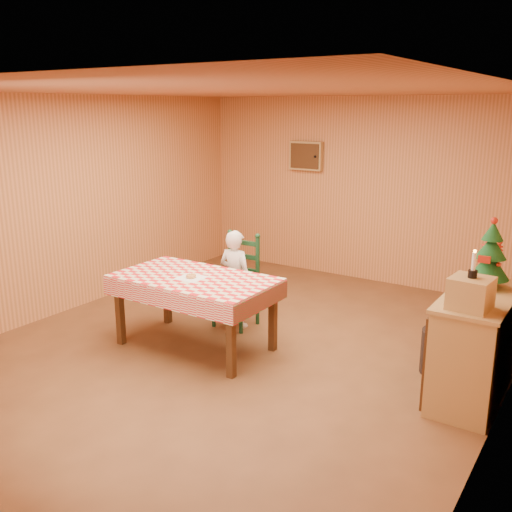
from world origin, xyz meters
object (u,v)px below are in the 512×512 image
at_px(dining_table, 194,284).
at_px(seated_child, 235,279).
at_px(shelf_unit, 474,346).
at_px(ladder_chair, 238,282).
at_px(crate, 471,293).
at_px(storage_bin, 443,352).
at_px(christmas_tree, 490,256).

height_order(dining_table, seated_child, seated_child).
height_order(dining_table, shelf_unit, shelf_unit).
xyz_separation_m(ladder_chair, seated_child, (0.00, -0.06, 0.06)).
bearing_deg(crate, ladder_chair, 165.55).
bearing_deg(dining_table, crate, 2.06).
bearing_deg(ladder_chair, shelf_unit, -6.21).
xyz_separation_m(ladder_chair, storage_bin, (2.35, 0.01, -0.29)).
relative_size(dining_table, seated_child, 1.47).
xyz_separation_m(shelf_unit, storage_bin, (-0.32, 0.30, -0.26)).
relative_size(ladder_chair, christmas_tree, 1.74).
bearing_deg(storage_bin, shelf_unit, -43.09).
relative_size(dining_table, shelf_unit, 1.34).
height_order(ladder_chair, christmas_tree, christmas_tree).
height_order(ladder_chair, crate, crate).
bearing_deg(christmas_tree, seated_child, -179.66).
bearing_deg(seated_child, storage_bin, -178.28).
bearing_deg(seated_child, ladder_chair, -90.00).
distance_m(seated_child, christmas_tree, 2.76).
relative_size(christmas_tree, storage_bin, 1.48).
height_order(crate, storage_bin, crate).
distance_m(dining_table, storage_bin, 2.52).
distance_m(dining_table, christmas_tree, 2.83).
bearing_deg(dining_table, storage_bin, 18.83).
distance_m(shelf_unit, storage_bin, 0.51).
height_order(shelf_unit, christmas_tree, christmas_tree).
bearing_deg(ladder_chair, seated_child, -90.00).
height_order(crate, christmas_tree, christmas_tree).
relative_size(crate, christmas_tree, 0.48).
relative_size(dining_table, crate, 5.52).
relative_size(dining_table, storage_bin, 3.94).
distance_m(seated_child, crate, 2.80).
height_order(seated_child, shelf_unit, seated_child).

